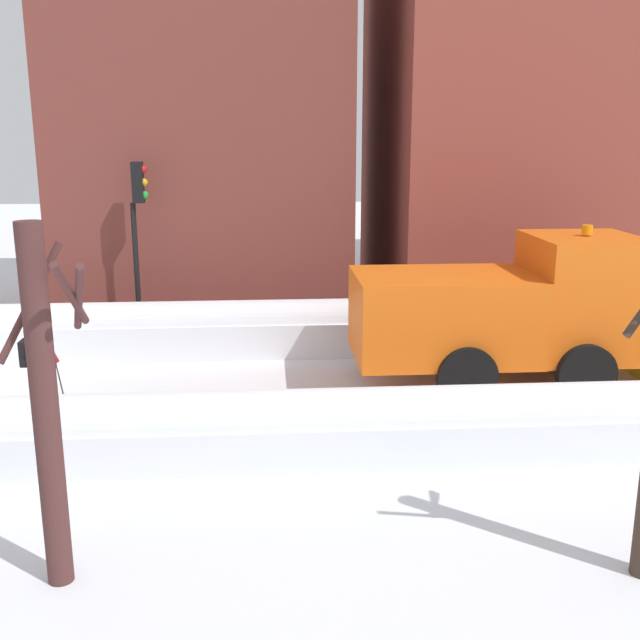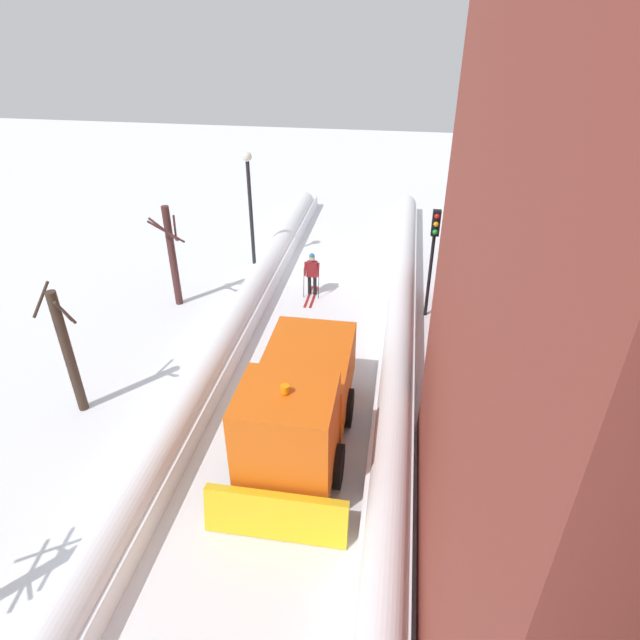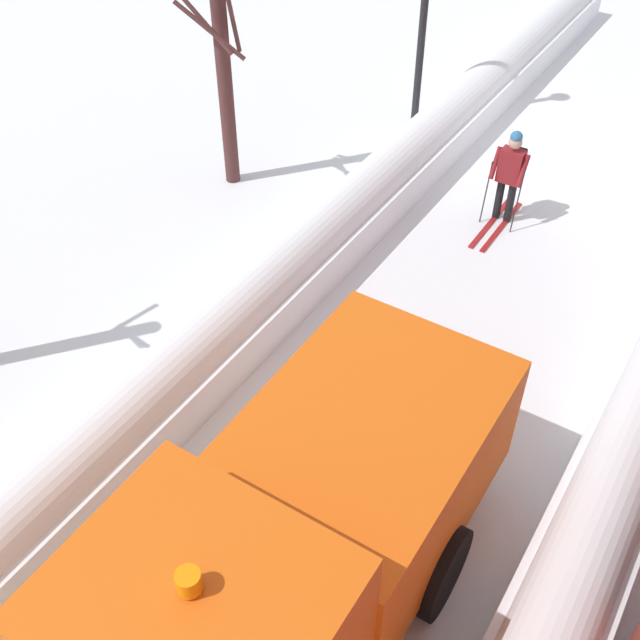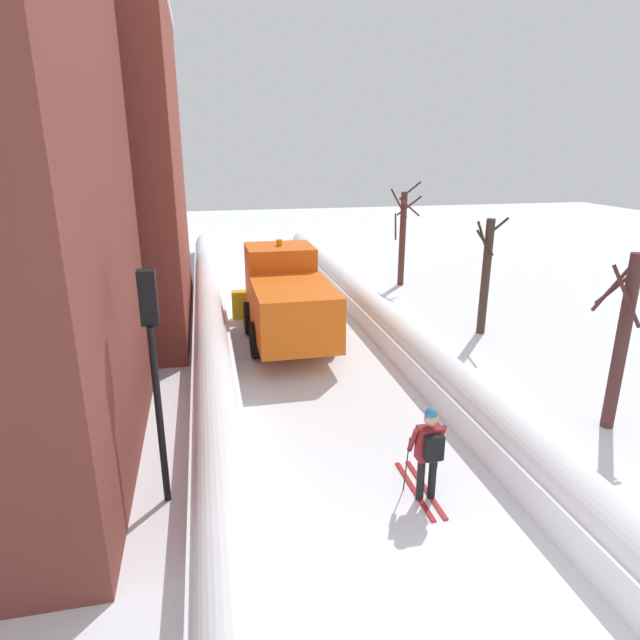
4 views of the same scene
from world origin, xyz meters
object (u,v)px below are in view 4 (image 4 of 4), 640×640
Objects in this scene: bare_tree_near at (621,340)px; bare_tree_mid at (486,275)px; skier at (429,450)px; plow_truck at (287,298)px; bare_tree_far at (403,236)px; traffic_light_pole at (153,344)px.

bare_tree_near is 6.46m from bare_tree_mid.
plow_truck is at bearing 97.65° from skier.
plow_truck is at bearing -134.49° from bare_tree_far.
bare_tree_mid is at bearing 35.16° from traffic_light_pole.
bare_tree_mid is at bearing -87.44° from bare_tree_far.
plow_truck is 3.31× the size of skier.
traffic_light_pole is 16.91m from bare_tree_far.
traffic_light_pole reaches higher than skier.
bare_tree_far is at bearing 89.82° from bare_tree_near.
skier is at bearing -123.83° from bare_tree_mid.
traffic_light_pole reaches higher than plow_truck.
traffic_light_pole reaches higher than bare_tree_near.
bare_tree_far is at bearing 92.56° from bare_tree_mid.
bare_tree_mid is (0.35, 6.45, -0.06)m from bare_tree_near.
bare_tree_far is at bearing 55.29° from traffic_light_pole.
skier is 5.40m from bare_tree_near.
bare_tree_mid is 6.91m from bare_tree_far.
bare_tree_far is (5.09, 14.95, 1.26)m from skier.
bare_tree_far reaches higher than traffic_light_pole.
bare_tree_far reaches higher than skier.
bare_tree_near is 13.35m from bare_tree_far.
skier is 9.75m from bare_tree_mid.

